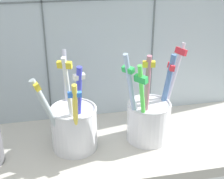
{
  "coord_description": "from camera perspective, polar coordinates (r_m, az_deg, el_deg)",
  "views": [
    {
      "loc": [
        -10.66,
        -50.85,
        37.53
      ],
      "look_at": [
        0.0,
        0.11,
        12.86
      ],
      "focal_mm": 53.28,
      "sensor_mm": 36.0,
      "label": 1
    }
  ],
  "objects": [
    {
      "name": "tile_wall_back",
      "position": [
        0.65,
        -2.18,
        12.08
      ],
      "size": [
        64.0,
        2.2,
        45.0
      ],
      "color": "#B2C1CC",
      "rests_on": "ground"
    },
    {
      "name": "toothbrush_cup_left",
      "position": [
        0.6,
        -6.64,
        -6.02
      ],
      "size": [
        11.01,
        11.85,
        18.97
      ],
      "color": "silver",
      "rests_on": "counter_slab"
    },
    {
      "name": "counter_slab",
      "position": [
        0.64,
        0.02,
        -9.75
      ],
      "size": [
        64.0,
        22.0,
        2.0
      ],
      "primitive_type": "cube",
      "color": "#BCB7AD",
      "rests_on": "ground"
    },
    {
      "name": "toothbrush_cup_right",
      "position": [
        0.62,
        6.33,
        -4.72
      ],
      "size": [
        13.56,
        9.0,
        18.54
      ],
      "color": "white",
      "rests_on": "counter_slab"
    }
  ]
}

